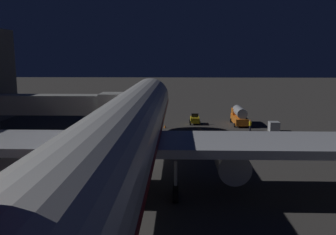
{
  "coord_description": "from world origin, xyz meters",
  "views": [
    {
      "loc": [
        -4.38,
        38.5,
        11.68
      ],
      "look_at": [
        -3.0,
        -8.43,
        3.5
      ],
      "focal_mm": 37.56,
      "sensor_mm": 36.0,
      "label": 1
    }
  ],
  "objects": [
    {
      "name": "airliner_at_gate",
      "position": [
        -0.0,
        10.45,
        5.4
      ],
      "size": [
        49.18,
        60.16,
        19.72
      ],
      "color": "silver",
      "rests_on": "ground_plane"
    },
    {
      "name": "traffic_cone_nose_port",
      "position": [
        -2.2,
        -18.43,
        0.28
      ],
      "size": [
        0.36,
        0.36,
        0.55
      ],
      "primitive_type": "cone",
      "color": "orange",
      "rests_on": "ground_plane"
    },
    {
      "name": "traffic_cone_nose_starboard",
      "position": [
        2.2,
        -18.43,
        0.28
      ],
      "size": [
        0.36,
        0.36,
        0.55
      ],
      "primitive_type": "cone",
      "color": "orange",
      "rests_on": "ground_plane"
    },
    {
      "name": "baggage_container_near_belt",
      "position": [
        -19.52,
        -16.3,
        0.77
      ],
      "size": [
        1.55,
        1.54,
        1.53
      ],
      "primitive_type": "cube",
      "color": "#B7BABF",
      "rests_on": "ground_plane"
    },
    {
      "name": "ground_plane",
      "position": [
        0.0,
        0.0,
        0.0
      ],
      "size": [
        320.0,
        320.0,
        0.0
      ],
      "primitive_type": "plane",
      "color": "#383533"
    },
    {
      "name": "fuel_tanker",
      "position": [
        -14.96,
        -21.76,
        1.65
      ],
      "size": [
        2.46,
        6.37,
        3.15
      ],
      "color": "orange",
      "rests_on": "ground_plane"
    },
    {
      "name": "ground_crew_near_nose_gear",
      "position": [
        -15.81,
        -16.43,
        1.0
      ],
      "size": [
        0.4,
        0.4,
        1.81
      ],
      "color": "black",
      "rests_on": "ground_plane"
    },
    {
      "name": "pushback_tug",
      "position": [
        -7.29,
        -21.9,
        0.78
      ],
      "size": [
        1.86,
        2.63,
        1.95
      ],
      "color": "yellow",
      "rests_on": "ground_plane"
    },
    {
      "name": "jet_bridge",
      "position": [
        10.41,
        -6.42,
        5.47
      ],
      "size": [
        19.01,
        3.4,
        7.01
      ],
      "color": "#9E9E99",
      "rests_on": "ground_plane"
    }
  ]
}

